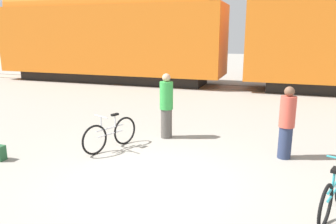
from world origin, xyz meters
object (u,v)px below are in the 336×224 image
bicycle_teal (334,192)px  person_in_green (166,106)px  person_in_red (287,123)px  freight_train (236,29)px  bicycle_silver (110,134)px

bicycle_teal → person_in_green: 4.72m
bicycle_teal → person_in_red: size_ratio=0.96×
freight_train → bicycle_teal: size_ratio=17.33×
freight_train → bicycle_teal: freight_train is taller
person_in_red → bicycle_silver: bearing=-70.3°
bicycle_teal → person_in_green: bearing=142.8°
bicycle_teal → person_in_green: (-3.73, 2.84, 0.51)m
person_in_green → person_in_red: (3.03, -0.57, -0.05)m
freight_train → person_in_green: bearing=-94.1°
bicycle_teal → person_in_red: 2.42m
freight_train → bicycle_silver: bearing=-99.0°
freight_train → bicycle_teal: 12.51m
bicycle_teal → bicycle_silver: size_ratio=1.01×
freight_train → bicycle_teal: bearing=-75.3°
freight_train → person_in_green: size_ratio=15.64×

